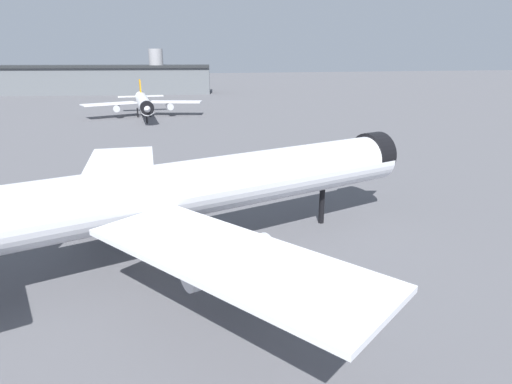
% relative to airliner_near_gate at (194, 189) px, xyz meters
% --- Properties ---
extents(ground, '(900.00, 900.00, 0.00)m').
position_rel_airliner_near_gate_xyz_m(ground, '(-2.78, -0.43, -7.56)').
color(ground, '#56565B').
extents(airliner_near_gate, '(59.94, 53.36, 17.15)m').
position_rel_airliner_near_gate_xyz_m(airliner_near_gate, '(0.00, 0.00, 0.00)').
color(airliner_near_gate, silver).
rests_on(airliner_near_gate, ground).
extents(airliner_far_taxiway, '(41.26, 45.25, 11.85)m').
position_rel_airliner_near_gate_xyz_m(airliner_far_taxiway, '(-6.80, 110.68, -2.34)').
color(airliner_far_taxiway, white).
rests_on(airliner_far_taxiway, ground).
extents(terminal_building, '(170.01, 45.20, 23.39)m').
position_rel_airliner_near_gate_xyz_m(terminal_building, '(-54.49, 214.21, 0.06)').
color(terminal_building, slate).
rests_on(terminal_building, ground).
extents(traffic_cone_near_nose, '(0.48, 0.48, 0.60)m').
position_rel_airliner_near_gate_xyz_m(traffic_cone_near_nose, '(-19.13, 27.90, -7.25)').
color(traffic_cone_near_nose, '#F2600C').
rests_on(traffic_cone_near_nose, ground).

